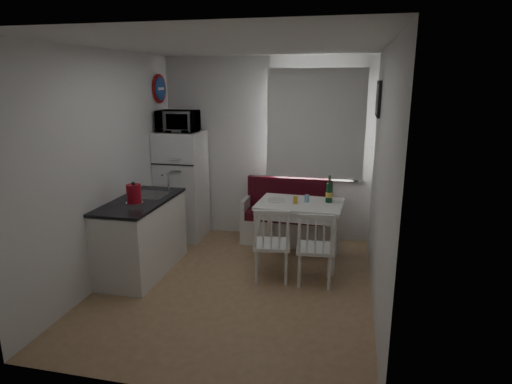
# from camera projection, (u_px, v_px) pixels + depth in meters

# --- Properties ---
(floor) EXTENTS (3.00, 3.50, 0.02)m
(floor) POSITION_uv_depth(u_px,v_px,m) (236.00, 286.00, 4.85)
(floor) COLOR #987851
(floor) RESTS_ON ground
(ceiling) EXTENTS (3.00, 3.50, 0.02)m
(ceiling) POSITION_uv_depth(u_px,v_px,m) (233.00, 45.00, 4.20)
(ceiling) COLOR white
(ceiling) RESTS_ON wall_back
(wall_back) EXTENTS (3.00, 0.02, 2.60)m
(wall_back) POSITION_uv_depth(u_px,v_px,m) (266.00, 149.00, 6.18)
(wall_back) COLOR white
(wall_back) RESTS_ON floor
(wall_front) EXTENTS (3.00, 0.02, 2.60)m
(wall_front) POSITION_uv_depth(u_px,v_px,m) (165.00, 227.00, 2.87)
(wall_front) COLOR white
(wall_front) RESTS_ON floor
(wall_left) EXTENTS (0.02, 3.50, 2.60)m
(wall_left) POSITION_uv_depth(u_px,v_px,m) (107.00, 168.00, 4.84)
(wall_left) COLOR white
(wall_left) RESTS_ON floor
(wall_right) EXTENTS (0.02, 3.50, 2.60)m
(wall_right) POSITION_uv_depth(u_px,v_px,m) (381.00, 181.00, 4.21)
(wall_right) COLOR white
(wall_right) RESTS_ON floor
(window) EXTENTS (1.22, 0.06, 1.47)m
(window) POSITION_uv_depth(u_px,v_px,m) (316.00, 128.00, 5.92)
(window) COLOR white
(window) RESTS_ON wall_back
(curtain) EXTENTS (1.35, 0.02, 1.50)m
(curtain) POSITION_uv_depth(u_px,v_px,m) (315.00, 125.00, 5.84)
(curtain) COLOR white
(curtain) RESTS_ON wall_back
(kitchen_counter) EXTENTS (0.62, 1.32, 1.16)m
(kitchen_counter) POSITION_uv_depth(u_px,v_px,m) (142.00, 235.00, 5.14)
(kitchen_counter) COLOR white
(kitchen_counter) RESTS_ON floor
(wall_sign) EXTENTS (0.03, 0.40, 0.40)m
(wall_sign) POSITION_uv_depth(u_px,v_px,m) (160.00, 89.00, 5.99)
(wall_sign) COLOR #1A479E
(wall_sign) RESTS_ON wall_left
(picture_frame) EXTENTS (0.04, 0.52, 0.42)m
(picture_frame) POSITION_uv_depth(u_px,v_px,m) (378.00, 99.00, 5.06)
(picture_frame) COLOR black
(picture_frame) RESTS_ON wall_right
(bench) EXTENTS (1.28, 0.49, 0.91)m
(bench) POSITION_uv_depth(u_px,v_px,m) (287.00, 221.00, 6.13)
(bench) COLOR white
(bench) RESTS_ON floor
(dining_table) EXTENTS (1.08, 0.78, 0.78)m
(dining_table) POSITION_uv_depth(u_px,v_px,m) (300.00, 209.00, 5.35)
(dining_table) COLOR white
(dining_table) RESTS_ON floor
(chair_left) EXTENTS (0.48, 0.46, 0.48)m
(chair_left) POSITION_uv_depth(u_px,v_px,m) (270.00, 237.00, 4.82)
(chair_left) COLOR white
(chair_left) RESTS_ON floor
(chair_right) EXTENTS (0.44, 0.42, 0.47)m
(chair_right) POSITION_uv_depth(u_px,v_px,m) (315.00, 241.00, 4.71)
(chair_right) COLOR white
(chair_right) RESTS_ON floor
(fridge) EXTENTS (0.63, 0.63, 1.56)m
(fridge) POSITION_uv_depth(u_px,v_px,m) (182.00, 185.00, 6.23)
(fridge) COLOR white
(fridge) RESTS_ON floor
(microwave) EXTENTS (0.54, 0.37, 0.30)m
(microwave) POSITION_uv_depth(u_px,v_px,m) (178.00, 121.00, 5.95)
(microwave) COLOR white
(microwave) RESTS_ON fridge
(kettle) EXTENTS (0.19, 0.19, 0.26)m
(kettle) POSITION_uv_depth(u_px,v_px,m) (134.00, 194.00, 4.78)
(kettle) COLOR #A30D1C
(kettle) RESTS_ON kitchen_counter
(wine_bottle) EXTENTS (0.09, 0.09, 0.34)m
(wine_bottle) POSITION_uv_depth(u_px,v_px,m) (329.00, 189.00, 5.31)
(wine_bottle) COLOR #164525
(wine_bottle) RESTS_ON dining_table
(drinking_glass_orange) EXTENTS (0.05, 0.05, 0.09)m
(drinking_glass_orange) POSITION_uv_depth(u_px,v_px,m) (295.00, 200.00, 5.28)
(drinking_glass_orange) COLOR gold
(drinking_glass_orange) RESTS_ON dining_table
(drinking_glass_blue) EXTENTS (0.06, 0.06, 0.09)m
(drinking_glass_blue) POSITION_uv_depth(u_px,v_px,m) (307.00, 198.00, 5.35)
(drinking_glass_blue) COLOR #84B7E1
(drinking_glass_blue) RESTS_ON dining_table
(plate) EXTENTS (0.22, 0.22, 0.02)m
(plate) POSITION_uv_depth(u_px,v_px,m) (277.00, 200.00, 5.41)
(plate) COLOR white
(plate) RESTS_ON dining_table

